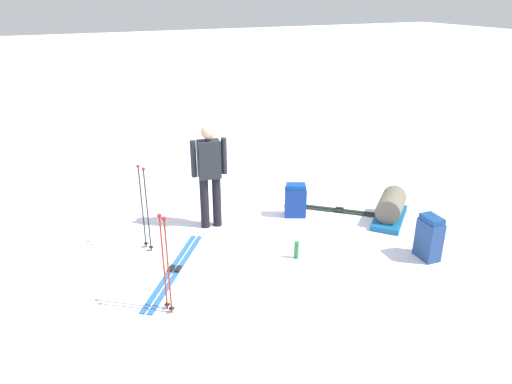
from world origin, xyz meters
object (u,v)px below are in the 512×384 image
object	(u,v)px
skier_standing	(209,171)
ski_pair_far	(175,270)
backpack_bright	(295,201)
backpack_large_dark	(429,238)
ski_poles_planted_near	(144,204)
ski_poles_planted_far	(165,260)
ski_pair_near	(339,211)
thermos_bottle	(296,250)
gear_sled	(391,208)

from	to	relation	value
skier_standing	ski_pair_far	xyz separation A→B (m)	(-1.07, 0.92, -0.94)
backpack_bright	backpack_large_dark	bearing A→B (deg)	-152.32
ski_poles_planted_near	ski_poles_planted_far	world-z (taller)	ski_poles_planted_near
skier_standing	ski_pair_far	size ratio (longest dim) A/B	1.00
skier_standing	backpack_large_dark	bearing A→B (deg)	-132.15
skier_standing	ski_poles_planted_far	bearing A→B (deg)	147.35
backpack_large_dark	ski_poles_planted_far	world-z (taller)	ski_poles_planted_far
ski_pair_near	backpack_large_dark	bearing A→B (deg)	-171.81
backpack_bright	ski_poles_planted_near	distance (m)	2.57
thermos_bottle	ski_poles_planted_near	bearing A→B (deg)	58.63
ski_pair_far	ski_poles_planted_near	size ratio (longest dim) A/B	1.30
skier_standing	gear_sled	size ratio (longest dim) A/B	1.57
skier_standing	ski_pair_far	distance (m)	1.70
backpack_bright	ski_poles_planted_far	xyz separation A→B (m)	(-1.67, 2.64, 0.43)
thermos_bottle	ski_poles_planted_far	bearing A→B (deg)	102.50
ski_pair_near	backpack_large_dark	distance (m)	1.88
ski_pair_far	ski_poles_planted_far	world-z (taller)	ski_poles_planted_far
ski_pair_far	gear_sled	xyz separation A→B (m)	(0.02, -3.70, 0.21)
gear_sled	thermos_bottle	bearing A→B (deg)	101.74
gear_sled	backpack_bright	bearing A→B (deg)	59.24
ski_pair_near	ski_pair_far	xyz separation A→B (m)	(-0.66, 3.13, -0.00)
ski_pair_far	ski_poles_planted_far	xyz separation A→B (m)	(-0.84, 0.30, 0.70)
ski_poles_planted_far	ski_pair_far	bearing A→B (deg)	-19.59
ski_poles_planted_far	thermos_bottle	xyz separation A→B (m)	(0.44, -1.98, -0.58)
ski_pair_near	ski_poles_planted_near	world-z (taller)	ski_poles_planted_near
gear_sled	thermos_bottle	distance (m)	2.06
ski_poles_planted_near	ski_pair_far	bearing A→B (deg)	-165.91
ski_poles_planted_far	thermos_bottle	bearing A→B (deg)	-77.50
ski_pair_near	gear_sled	xyz separation A→B (m)	(-0.64, -0.57, 0.21)
ski_pair_far	ski_pair_near	bearing A→B (deg)	-78.05
ski_pair_far	thermos_bottle	size ratio (longest dim) A/B	6.55
backpack_large_dark	thermos_bottle	world-z (taller)	backpack_large_dark
backpack_large_dark	ski_poles_planted_far	distance (m)	3.73
thermos_bottle	skier_standing	bearing A→B (deg)	27.59
ski_poles_planted_near	ski_poles_planted_far	size ratio (longest dim) A/B	1.03
ski_pair_near	thermos_bottle	world-z (taller)	thermos_bottle
skier_standing	ski_poles_planted_near	world-z (taller)	skier_standing
thermos_bottle	gear_sled	bearing A→B (deg)	-78.26
backpack_bright	ski_poles_planted_near	world-z (taller)	ski_poles_planted_near
ski_poles_planted_far	backpack_bright	bearing A→B (deg)	-57.77
skier_standing	thermos_bottle	distance (m)	1.85
ski_pair_far	backpack_large_dark	bearing A→B (deg)	-109.04
skier_standing	thermos_bottle	size ratio (longest dim) A/B	6.54
ski_poles_planted_near	gear_sled	distance (m)	3.99
ski_pair_near	gear_sled	bearing A→B (deg)	-138.29
backpack_large_dark	ski_poles_planted_near	bearing A→B (deg)	61.84
ski_poles_planted_near	backpack_large_dark	bearing A→B (deg)	-118.16
backpack_bright	thermos_bottle	distance (m)	1.40
skier_standing	backpack_bright	size ratio (longest dim) A/B	2.93
skier_standing	gear_sled	bearing A→B (deg)	-110.60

